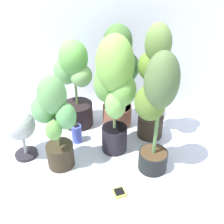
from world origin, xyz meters
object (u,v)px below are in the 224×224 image
potted_plant_front_right (157,105)px  nutrient_bottle (77,133)px  potted_plant_back_right (155,81)px  floor_fan (20,127)px  potted_plant_back_left (74,83)px  potted_plant_center (115,87)px  potted_plant_front_left (55,121)px  potted_plant_back_center (118,73)px  hygrometer_box (119,193)px

potted_plant_front_right → nutrient_bottle: (-0.63, 0.24, -0.47)m
potted_plant_back_right → floor_fan: size_ratio=2.38×
potted_plant_back_right → floor_fan: potted_plant_back_right is taller
potted_plant_back_left → potted_plant_back_right: (0.69, -0.09, 0.11)m
potted_plant_front_right → potted_plant_center: potted_plant_center is taller
potted_plant_front_left → potted_plant_back_center: potted_plant_back_center is taller
potted_plant_center → floor_fan: 0.78m
potted_plant_front_right → potted_plant_back_center: (-0.32, 0.55, -0.04)m
potted_plant_back_left → potted_plant_back_center: 0.39m
potted_plant_back_center → potted_plant_back_right: bearing=-24.4°
potted_plant_front_left → hygrometer_box: bearing=-25.3°
potted_plant_back_center → potted_plant_front_right: bearing=-60.3°
potted_plant_center → floor_fan: potted_plant_center is taller
potted_plant_front_left → floor_fan: (-0.31, 0.07, -0.13)m
potted_plant_back_center → floor_fan: size_ratio=2.24×
potted_plant_back_center → floor_fan: bearing=-141.1°
potted_plant_front_left → potted_plant_back_right: potted_plant_back_right is taller
potted_plant_back_center → nutrient_bottle: bearing=-134.7°
potted_plant_back_center → hygrometer_box: (0.11, -0.84, -0.51)m
floor_fan → potted_plant_center: bearing=175.1°
potted_plant_front_left → potted_plant_center: bearing=31.0°
potted_plant_back_left → floor_fan: 0.60m
hygrometer_box → floor_fan: size_ratio=0.26×
potted_plant_back_left → potted_plant_back_right: bearing=-7.4°
potted_plant_back_left → floor_fan: size_ratio=1.95×
potted_plant_front_left → nutrient_bottle: size_ratio=4.11×
potted_plant_center → potted_plant_back_left: bearing=140.1°
hygrometer_box → floor_fan: (-0.79, 0.29, 0.27)m
potted_plant_back_center → hygrometer_box: size_ratio=8.72×
potted_plant_front_right → potted_plant_back_left: 0.86m
nutrient_bottle → potted_plant_front_right: bearing=-20.5°
potted_plant_front_right → potted_plant_back_left: (-0.69, 0.50, -0.12)m
potted_plant_center → potted_plant_back_center: 0.39m
hygrometer_box → potted_plant_back_right: bearing=137.7°
potted_plant_back_center → nutrient_bottle: potted_plant_back_center is taller
potted_plant_back_right → nutrient_bottle: 0.80m
potted_plant_center → potted_plant_back_right: (0.30, 0.24, -0.04)m
potted_plant_center → hygrometer_box: 0.74m
potted_plant_center → potted_plant_back_left: (-0.39, 0.33, -0.15)m
potted_plant_front_right → potted_plant_front_left: (-0.69, -0.06, -0.15)m
potted_plant_front_right → potted_plant_front_left: 0.71m
floor_fan → hygrometer_box: bearing=141.2°
potted_plant_center → potted_plant_back_left: potted_plant_center is taller
potted_plant_front_left → floor_fan: size_ratio=1.80×
potted_plant_center → nutrient_bottle: (-0.33, 0.06, -0.50)m
potted_plant_back_left → nutrient_bottle: 0.44m
potted_plant_front_right → potted_plant_front_left: potted_plant_front_right is taller
potted_plant_front_left → potted_plant_back_right: size_ratio=0.76×
potted_plant_back_left → potted_plant_front_left: potted_plant_back_left is taller
potted_plant_back_left → potted_plant_front_left: bearing=-89.7°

